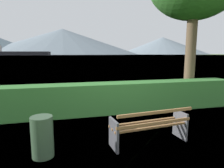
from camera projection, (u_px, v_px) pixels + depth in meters
name	position (u px, v px, depth m)	size (l,w,h in m)	color
ground_plane	(148.00, 142.00, 4.63)	(1400.00, 1400.00, 0.00)	#567A38
water_surface	(64.00, 55.00, 299.82)	(620.00, 620.00, 0.00)	slate
park_bench	(150.00, 126.00, 4.51)	(1.90, 0.75, 0.87)	olive
hedge_row	(118.00, 97.00, 7.06)	(9.06, 0.84, 1.06)	#387A33
trash_bin	(42.00, 137.00, 3.94)	(0.44, 0.44, 0.85)	#385138
cargo_ship_large	(10.00, 52.00, 265.02)	(91.95, 30.14, 15.89)	#232328
distant_hills	(48.00, 42.00, 533.28)	(873.11, 426.82, 72.50)	slate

